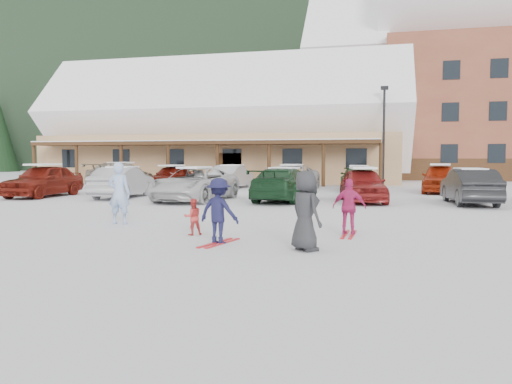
% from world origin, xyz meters
% --- Properties ---
extents(ground, '(160.00, 160.00, 0.00)m').
position_xyz_m(ground, '(0.00, 0.00, 0.00)').
color(ground, white).
rests_on(ground, ground).
extents(forested_hillside, '(300.00, 70.00, 38.00)m').
position_xyz_m(forested_hillside, '(0.00, 85.00, 19.00)').
color(forested_hillside, black).
rests_on(forested_hillside, ground).
extents(day_lodge, '(29.12, 12.50, 10.38)m').
position_xyz_m(day_lodge, '(-9.00, 27.96, 3.94)').
color(day_lodge, tan).
rests_on(day_lodge, ground).
extents(alpine_hotel, '(31.48, 14.01, 21.48)m').
position_xyz_m(alpine_hotel, '(14.27, 38.00, 8.63)').
color(alpine_hotel, brown).
rests_on(alpine_hotel, ground).
extents(lamp_post, '(0.50, 0.25, 6.62)m').
position_xyz_m(lamp_post, '(3.78, 23.00, 3.72)').
color(lamp_post, black).
rests_on(lamp_post, ground).
extents(conifer_0, '(4.40, 4.40, 10.20)m').
position_xyz_m(conifer_0, '(-26.00, 30.00, 5.69)').
color(conifer_0, black).
rests_on(conifer_0, ground).
extents(conifer_2, '(5.28, 5.28, 12.24)m').
position_xyz_m(conifer_2, '(-30.00, 42.00, 6.83)').
color(conifer_2, black).
rests_on(conifer_2, ground).
extents(conifer_3, '(3.96, 3.96, 9.18)m').
position_xyz_m(conifer_3, '(6.00, 44.00, 5.12)').
color(conifer_3, black).
rests_on(conifer_3, ground).
extents(adult_skier, '(0.68, 0.47, 1.77)m').
position_xyz_m(adult_skier, '(-3.76, 1.23, 0.88)').
color(adult_skier, '#9BB5E4').
rests_on(adult_skier, ground).
extents(toddler_red, '(0.55, 0.52, 0.90)m').
position_xyz_m(toddler_red, '(-1.00, -0.18, 0.45)').
color(toddler_red, '#D33A36').
rests_on(toddler_red, ground).
extents(child_navy, '(1.04, 0.74, 1.45)m').
position_xyz_m(child_navy, '(-0.01, -1.18, 0.73)').
color(child_navy, '#151538').
rests_on(child_navy, ground).
extents(skis_child_navy, '(0.52, 1.41, 0.03)m').
position_xyz_m(skis_child_navy, '(-0.01, -1.18, 0.01)').
color(skis_child_navy, red).
rests_on(skis_child_navy, ground).
extents(child_magenta, '(0.83, 0.38, 1.39)m').
position_xyz_m(child_magenta, '(2.71, 0.73, 0.69)').
color(child_magenta, '#BE2665').
rests_on(child_magenta, ground).
extents(skis_child_magenta, '(0.27, 1.41, 0.03)m').
position_xyz_m(skis_child_magenta, '(2.71, 0.73, 0.01)').
color(skis_child_magenta, red).
rests_on(skis_child_magenta, ground).
extents(bystander_dark, '(0.93, 0.94, 1.64)m').
position_xyz_m(bystander_dark, '(1.95, -1.56, 0.82)').
color(bystander_dark, '#2A2A2D').
rests_on(bystander_dark, ground).
extents(parked_car_0, '(1.90, 4.62, 1.57)m').
position_xyz_m(parked_car_0, '(-12.25, 9.31, 0.78)').
color(parked_car_0, maroon).
rests_on(parked_car_0, ground).
extents(parked_car_1, '(1.91, 4.52, 1.45)m').
position_xyz_m(parked_car_1, '(-8.23, 9.67, 0.73)').
color(parked_car_1, '#A2A2A6').
rests_on(parked_car_1, ground).
extents(parked_car_2, '(2.89, 5.47, 1.47)m').
position_xyz_m(parked_car_2, '(-4.39, 8.98, 0.73)').
color(parked_car_2, silver).
rests_on(parked_car_2, ground).
extents(parked_car_3, '(2.49, 5.16, 1.45)m').
position_xyz_m(parked_car_3, '(-0.52, 9.65, 0.72)').
color(parked_car_3, '#15371D').
rests_on(parked_car_3, ground).
extents(parked_car_4, '(2.36, 4.50, 1.46)m').
position_xyz_m(parked_car_4, '(2.78, 10.02, 0.73)').
color(parked_car_4, maroon).
rests_on(parked_car_4, ground).
extents(parked_car_5, '(1.81, 4.46, 1.44)m').
position_xyz_m(parked_car_5, '(7.02, 9.99, 0.72)').
color(parked_car_5, '#232325').
rests_on(parked_car_5, ground).
extents(parked_car_7, '(2.74, 5.60, 1.57)m').
position_xyz_m(parked_car_7, '(-12.59, 17.46, 0.78)').
color(parked_car_7, gray).
rests_on(parked_car_7, ground).
extents(parked_car_8, '(2.15, 4.29, 1.40)m').
position_xyz_m(parked_car_8, '(-9.08, 17.39, 0.70)').
color(parked_car_8, '#5A1008').
rests_on(parked_car_8, ground).
extents(parked_car_9, '(1.71, 4.38, 1.42)m').
position_xyz_m(parked_car_9, '(-5.25, 17.72, 0.71)').
color(parked_car_9, '#A9AAAF').
rests_on(parked_car_9, ground).
extents(parked_car_10, '(2.90, 5.50, 1.47)m').
position_xyz_m(parked_car_10, '(-1.44, 17.01, 0.74)').
color(parked_car_10, silver).
rests_on(parked_car_10, ground).
extents(parked_car_11, '(2.36, 5.05, 1.43)m').
position_xyz_m(parked_car_11, '(2.38, 16.88, 0.71)').
color(parked_car_11, '#203F1C').
rests_on(parked_car_11, ground).
extents(parked_car_12, '(2.31, 4.67, 1.53)m').
position_xyz_m(parked_car_12, '(6.66, 16.66, 0.77)').
color(parked_car_12, '#A52A0E').
rests_on(parked_car_12, ground).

